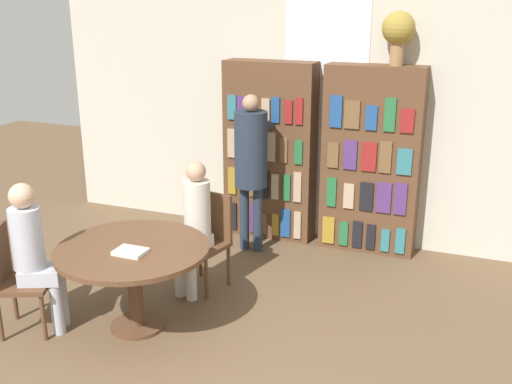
% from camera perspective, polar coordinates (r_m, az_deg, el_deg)
% --- Properties ---
extents(wall_back, '(6.40, 0.07, 3.00)m').
position_cam_1_polar(wall_back, '(6.53, 6.63, 8.34)').
color(wall_back, beige).
rests_on(wall_back, ground_plane).
extents(bookshelf_left, '(1.00, 0.34, 1.96)m').
position_cam_1_polar(bookshelf_left, '(6.62, 1.33, 3.89)').
color(bookshelf_left, brown).
rests_on(bookshelf_left, ground_plane).
extents(bookshelf_right, '(1.00, 0.34, 1.96)m').
position_cam_1_polar(bookshelf_right, '(6.34, 10.89, 2.93)').
color(bookshelf_right, brown).
rests_on(bookshelf_right, ground_plane).
extents(flower_vase, '(0.32, 0.32, 0.52)m').
position_cam_1_polar(flower_vase, '(6.11, 13.41, 14.72)').
color(flower_vase, '#997047').
rests_on(flower_vase, bookshelf_right).
extents(reading_table, '(1.22, 1.22, 0.72)m').
position_cam_1_polar(reading_table, '(4.89, -11.61, -6.40)').
color(reading_table, brown).
rests_on(reading_table, ground_plane).
extents(chair_near_camera, '(0.53, 0.53, 0.88)m').
position_cam_1_polar(chair_near_camera, '(5.18, -22.04, -7.33)').
color(chair_near_camera, brown).
rests_on(chair_near_camera, ground_plane).
extents(chair_left_side, '(0.48, 0.48, 0.88)m').
position_cam_1_polar(chair_left_side, '(5.58, -4.64, -4.16)').
color(chair_left_side, brown).
rests_on(chair_left_side, ground_plane).
extents(seated_reader_left, '(0.31, 0.38, 1.23)m').
position_cam_1_polar(seated_reader_left, '(5.38, -5.90, -2.81)').
color(seated_reader_left, beige).
rests_on(seated_reader_left, ground_plane).
extents(seated_reader_right, '(0.39, 0.35, 1.25)m').
position_cam_1_polar(seated_reader_right, '(5.03, -20.38, -5.13)').
color(seated_reader_right, '#B2B7C6').
rests_on(seated_reader_right, ground_plane).
extents(librarian_standing, '(0.34, 0.61, 1.67)m').
position_cam_1_polar(librarian_standing, '(6.16, -0.46, 3.42)').
color(librarian_standing, '#232D3D').
rests_on(librarian_standing, ground_plane).
extents(open_book_on_table, '(0.24, 0.18, 0.03)m').
position_cam_1_polar(open_book_on_table, '(4.73, -11.86, -5.58)').
color(open_book_on_table, silver).
rests_on(open_book_on_table, reading_table).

